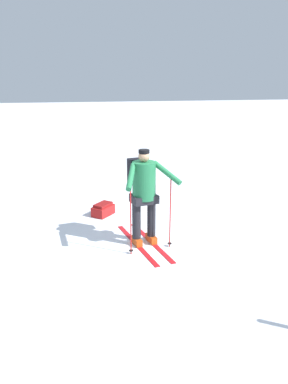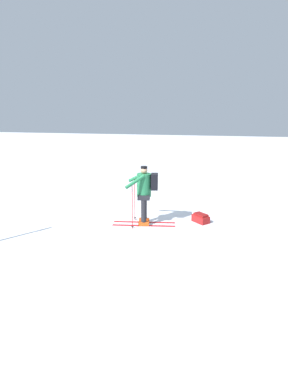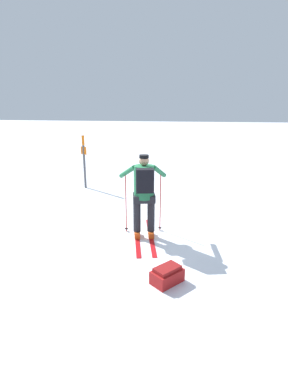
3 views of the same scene
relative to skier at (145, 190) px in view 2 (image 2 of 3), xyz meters
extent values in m
plane|color=white|center=(0.26, -0.31, -1.02)|extent=(80.00, 80.00, 0.00)
cube|color=red|center=(0.14, 0.00, -1.01)|extent=(0.45, 1.79, 0.01)
cube|color=#C64714|center=(0.14, 0.00, -0.95)|extent=(0.17, 0.32, 0.12)
cylinder|color=black|center=(0.14, 0.00, -0.53)|extent=(0.15, 0.15, 0.72)
cube|color=red|center=(-0.13, -0.05, -1.01)|extent=(0.45, 1.79, 0.01)
cube|color=#C64714|center=(-0.13, -0.05, -0.95)|extent=(0.17, 0.32, 0.12)
cylinder|color=black|center=(-0.13, -0.05, -0.53)|extent=(0.15, 0.15, 0.72)
cube|color=black|center=(0.01, -0.03, -0.17)|extent=(0.49, 0.42, 0.14)
cylinder|color=#1E663D|center=(0.01, -0.03, 0.15)|extent=(0.40, 0.40, 0.65)
sphere|color=tan|center=(0.01, -0.03, 0.58)|extent=(0.19, 0.19, 0.19)
cylinder|color=black|center=(0.01, -0.03, 0.66)|extent=(0.18, 0.18, 0.06)
cube|color=black|center=(-0.05, 0.26, 0.26)|extent=(0.36, 0.25, 0.45)
cylinder|color=red|center=(0.42, -0.25, -0.37)|extent=(0.02, 0.02, 1.29)
cylinder|color=black|center=(0.42, -0.25, -0.96)|extent=(0.07, 0.07, 0.01)
cylinder|color=#1E663D|center=(0.37, -0.19, 0.31)|extent=(0.45, 0.49, 0.36)
cylinder|color=red|center=(-0.29, -0.39, -0.37)|extent=(0.02, 0.02, 1.29)
cylinder|color=black|center=(-0.29, -0.39, -0.96)|extent=(0.07, 0.07, 0.01)
cylinder|color=#1E663D|center=(-0.26, -0.31, 0.31)|extent=(0.27, 0.57, 0.36)
cube|color=maroon|center=(-0.58, 1.55, -0.91)|extent=(0.54, 0.56, 0.21)
cube|color=maroon|center=(-0.58, 1.55, -0.78)|extent=(0.45, 0.46, 0.06)
camera|label=1|loc=(-1.19, -6.06, 1.85)|focal=35.00mm
camera|label=2|loc=(7.93, 2.12, 2.07)|focal=28.00mm
camera|label=3|loc=(-0.81, 5.59, 1.64)|focal=28.00mm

